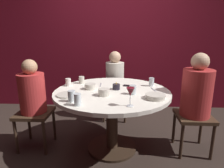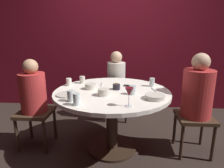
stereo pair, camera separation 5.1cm
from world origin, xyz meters
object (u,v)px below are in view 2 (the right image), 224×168
Objects in this scene: seated_diner_left at (33,94)px; bowl_small_white at (104,92)px; seated_diner_back at (116,78)px; cup_by_right_diner at (133,90)px; dinner_plate at (68,94)px; seated_diner_right at (197,94)px; cup_by_left_diner at (152,82)px; candle_holder at (116,87)px; cup_near_candle at (82,80)px; bowl_serving_large at (90,86)px; cup_far_edge at (71,96)px; bowl_salad_center at (155,97)px; dining_table at (112,103)px; cell_phone at (129,86)px; cup_beside_wine at (69,82)px; wine_glass at (129,93)px; cup_center_front at (77,99)px.

bowl_small_white is (0.87, -0.18, 0.10)m from seated_diner_left.
seated_diner_back is 1.05m from cup_by_right_diner.
dinner_plate is 0.70m from cup_by_right_diner.
seated_diner_right is 11.88× the size of cup_by_right_diner.
cup_by_right_diner is (-0.25, -0.35, -0.00)m from cup_by_left_diner.
candle_holder is 0.94× the size of cup_near_candle.
bowl_serving_large is 0.52m from cup_by_right_diner.
seated_diner_left is 0.70m from cup_far_edge.
bowl_salad_center is 2.00× the size of cup_by_right_diner.
seated_diner_back reaches higher than dining_table.
seated_diner_left is at bearing -176.95° from candle_holder.
cup_near_candle is (-0.34, 0.50, 0.01)m from bowl_small_white.
bowl_salad_center is (0.25, -0.47, 0.02)m from cell_phone.
seated_diner_right reaches higher than seated_diner_back.
dining_table is at bearing 0.00° from seated_diner_back.
bowl_small_white is 0.36m from cup_far_edge.
bowl_serving_large is (-0.26, -0.85, 0.09)m from seated_diner_back.
cup_by_left_diner reaches higher than cup_beside_wine.
seated_diner_back is at bearing 97.81° from wine_glass.
wine_glass is at bearing 7.81° from seated_diner_back.
bowl_serving_large is 1.38× the size of cup_beside_wine.
bowl_serving_large is at bearing -17.16° from seated_diner_back.
seated_diner_right is at bearing 46.92° from seated_diner_back.
candle_holder is at bearing 3.23° from seated_diner_back.
cup_far_edge is at bearing -156.41° from cup_by_right_diner.
seated_diner_left is at bearing -175.61° from bowl_serving_large.
bowl_serving_large reaches higher than cell_phone.
dinner_plate is at bearing -173.93° from cup_by_right_diner.
wine_glass is at bearing -22.92° from seated_diner_left.
seated_diner_right reaches higher than cup_far_edge.
seated_diner_back reaches higher than cell_phone.
wine_glass reaches higher than cup_by_left_diner.
bowl_serving_large is (0.20, 0.25, 0.03)m from dinner_plate.
candle_holder is 0.57m from dinner_plate.
candle_holder is 0.63× the size of cell_phone.
cup_far_edge is at bearing -64.38° from dinner_plate.
seated_diner_right is 0.54m from cup_by_left_diner.
cup_beside_wine is at bearing -136.32° from cup_near_candle.
cup_center_front is 0.72m from cup_beside_wine.
dining_table is 13.32× the size of cup_by_right_diner.
cup_beside_wine is (-0.19, 0.57, -0.01)m from cup_far_edge.
cup_far_edge reaches higher than cup_beside_wine.
dinner_plate is at bearing 115.62° from cup_far_edge.
seated_diner_back is 1.32m from seated_diner_right.
seated_diner_left reaches higher than cup_by_left_diner.
cup_beside_wine is (-0.30, 0.13, 0.01)m from bowl_serving_large.
bowl_salad_center is 1.91× the size of cup_by_left_diner.
bowl_small_white is at bearing -11.79° from seated_diner_left.
cup_near_candle is 0.88× the size of cup_by_left_diner.
cup_far_edge reaches higher than cell_phone.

